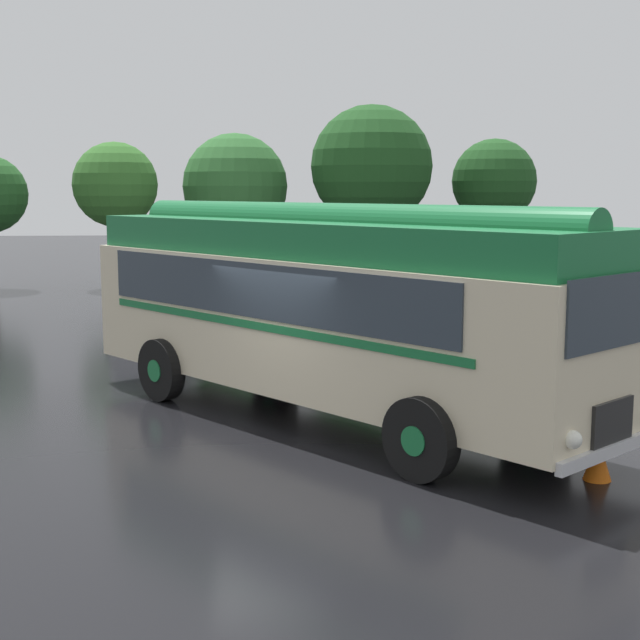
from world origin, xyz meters
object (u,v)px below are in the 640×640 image
object	(u,v)px
car_near_left	(239,282)
box_van	(158,268)
car_mid_left	(331,284)
vintage_bus	(328,303)
traffic_cone	(598,459)

from	to	relation	value
car_near_left	box_van	bearing A→B (deg)	-167.78
car_mid_left	vintage_bus	bearing A→B (deg)	-95.62
vintage_bus	car_near_left	bearing A→B (deg)	96.50
box_van	traffic_cone	bearing A→B (deg)	-66.35
box_van	car_near_left	bearing A→B (deg)	12.22
vintage_bus	car_mid_left	distance (m)	12.93
car_near_left	box_van	distance (m)	2.54
box_van	traffic_cone	size ratio (longest dim) A/B	10.58
box_van	car_mid_left	bearing A→B (deg)	-0.52
vintage_bus	traffic_cone	size ratio (longest dim) A/B	17.16
vintage_bus	car_near_left	size ratio (longest dim) A/B	2.16
vintage_bus	car_near_left	xyz separation A→B (m)	(-1.53, 13.40, -1.05)
vintage_bus	box_van	bearing A→B (deg)	107.07
car_near_left	box_van	size ratio (longest dim) A/B	0.75
car_mid_left	car_near_left	bearing A→B (deg)	168.38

